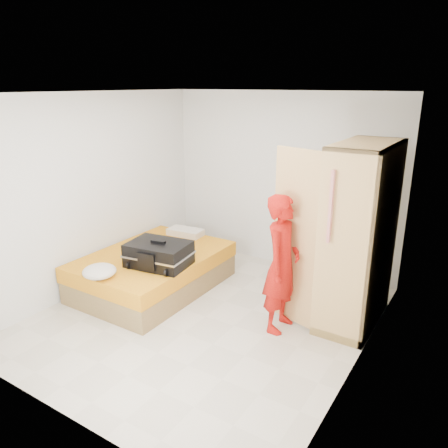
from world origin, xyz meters
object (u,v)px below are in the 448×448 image
Objects in this scene: bed at (153,271)px; suitcase at (159,254)px; person at (282,264)px; round_cushion at (99,271)px; wardrobe at (354,240)px.

suitcase is (0.32, -0.24, 0.40)m from bed.
person is 3.98× the size of round_cushion.
round_cushion is at bearing -92.01° from bed.
suitcase is (-1.58, -0.24, -0.14)m from person.
person is 1.89× the size of suitcase.
suitcase is at bearing 61.67° from round_cushion.
person is (1.90, -0.00, 0.54)m from bed.
person is 2.14m from round_cushion.
person is 1.61m from suitcase.
round_cushion is (-0.03, -0.90, 0.32)m from bed.
bed is 0.57m from suitcase.
person reaches higher than bed.
person reaches higher than round_cushion.
wardrobe is at bearing 12.84° from suitcase.
bed is 1.98m from person.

